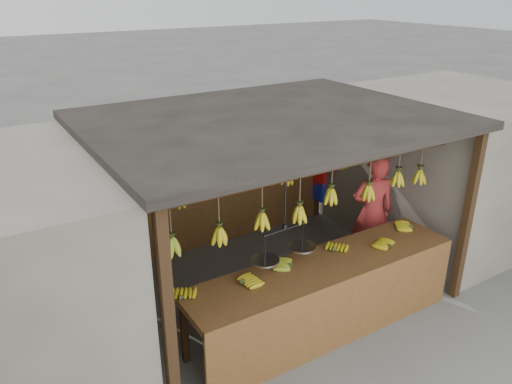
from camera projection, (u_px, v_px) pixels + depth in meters
ground at (267, 286)px, 6.89m from camera, size 80.00×80.00×0.00m
stall at (255, 143)px, 6.38m from camera, size 4.30×3.30×2.40m
neighbor_right at (452, 162)px, 8.19m from camera, size 3.00×3.00×2.30m
counter at (330, 283)px, 5.68m from camera, size 3.52×0.78×0.96m
hanging_bananas at (268, 177)px, 6.26m from camera, size 3.55×2.23×0.40m
balance_scale at (284, 250)px, 5.44m from camera, size 0.82×0.33×0.88m
vendor at (372, 212)px, 7.12m from camera, size 0.73×0.61×1.69m
bag_bundles at (320, 166)px, 8.51m from camera, size 0.08×0.26×1.32m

